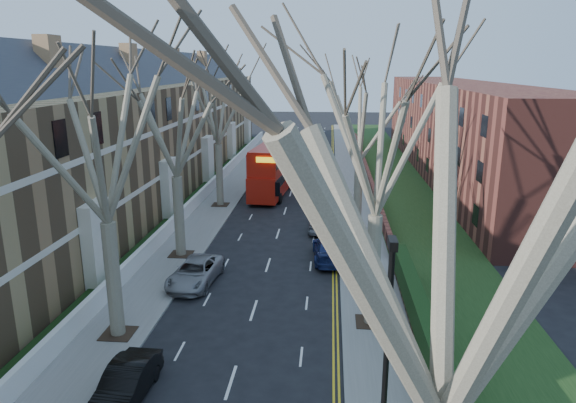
% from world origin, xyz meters
% --- Properties ---
extents(pavement_left, '(3.00, 102.00, 0.12)m').
position_xyz_m(pavement_left, '(-6.00, 39.00, 0.06)').
color(pavement_left, slate).
rests_on(pavement_left, ground).
extents(pavement_right, '(3.00, 102.00, 0.12)m').
position_xyz_m(pavement_right, '(6.00, 39.00, 0.06)').
color(pavement_right, slate).
rests_on(pavement_right, ground).
extents(terrace_left, '(9.70, 78.00, 13.60)m').
position_xyz_m(terrace_left, '(-13.65, 31.00, 5.53)').
color(terrace_left, olive).
rests_on(terrace_left, ground).
extents(flats_right, '(13.97, 54.00, 10.00)m').
position_xyz_m(flats_right, '(17.46, 43.00, 4.98)').
color(flats_right, brown).
rests_on(flats_right, ground).
extents(wall_hedge_right, '(0.70, 24.00, 1.80)m').
position_xyz_m(wall_hedge_right, '(7.70, 2.00, 1.12)').
color(wall_hedge_right, brown).
rests_on(wall_hedge_right, ground).
extents(front_wall_left, '(0.30, 78.00, 1.00)m').
position_xyz_m(front_wall_left, '(-7.65, 31.00, 0.62)').
color(front_wall_left, white).
rests_on(front_wall_left, ground).
extents(grass_verge_right, '(6.00, 102.00, 0.06)m').
position_xyz_m(grass_verge_right, '(10.50, 39.00, 0.15)').
color(grass_verge_right, '#193413').
rests_on(grass_verge_right, ground).
extents(lamp_post, '(0.18, 0.50, 8.11)m').
position_xyz_m(lamp_post, '(5.00, -3.50, 4.57)').
color(lamp_post, black).
rests_on(lamp_post, ground).
extents(tree_left_mid, '(10.50, 10.50, 14.71)m').
position_xyz_m(tree_left_mid, '(-5.70, 6.00, 9.56)').
color(tree_left_mid, '#69604B').
rests_on(tree_left_mid, ground).
extents(tree_left_far, '(10.15, 10.15, 14.22)m').
position_xyz_m(tree_left_far, '(-5.70, 16.00, 9.24)').
color(tree_left_far, '#69604B').
rests_on(tree_left_far, ground).
extents(tree_left_dist, '(10.50, 10.50, 14.71)m').
position_xyz_m(tree_left_dist, '(-5.70, 28.00, 9.56)').
color(tree_left_dist, '#69604B').
rests_on(tree_left_dist, ground).
extents(tree_right_near, '(10.85, 10.85, 15.20)m').
position_xyz_m(tree_right_near, '(5.70, -6.00, 9.86)').
color(tree_right_near, '#69604B').
rests_on(tree_right_near, ground).
extents(tree_right_mid, '(10.50, 10.50, 14.71)m').
position_xyz_m(tree_right_mid, '(5.70, 8.00, 9.56)').
color(tree_right_mid, '#69604B').
rests_on(tree_right_mid, ground).
extents(tree_right_far, '(10.15, 10.15, 14.22)m').
position_xyz_m(tree_right_far, '(5.70, 22.00, 9.24)').
color(tree_right_far, '#69604B').
rests_on(tree_right_far, ground).
extents(double_decker_bus, '(3.58, 11.24, 4.62)m').
position_xyz_m(double_decker_bus, '(-1.59, 32.92, 2.27)').
color(double_decker_bus, '#A9170C').
rests_on(double_decker_bus, ground).
extents(car_left_mid, '(1.53, 4.05, 1.32)m').
position_xyz_m(car_left_mid, '(-3.58, 1.66, 0.66)').
color(car_left_mid, black).
rests_on(car_left_mid, ground).
extents(car_left_far, '(2.64, 4.96, 1.33)m').
position_xyz_m(car_left_far, '(-3.70, 11.95, 0.66)').
color(car_left_far, gray).
rests_on(car_left_far, ground).
extents(car_right_near, '(2.28, 4.95, 1.40)m').
position_xyz_m(car_right_near, '(3.70, 16.15, 0.70)').
color(car_right_near, navy).
rests_on(car_right_near, ground).
extents(car_right_mid, '(1.94, 4.40, 1.47)m').
position_xyz_m(car_right_mid, '(3.11, 22.12, 0.74)').
color(car_right_mid, gray).
rests_on(car_right_mid, ground).
extents(car_right_far, '(1.53, 4.08, 1.33)m').
position_xyz_m(car_right_far, '(3.32, 29.35, 0.66)').
color(car_right_far, black).
rests_on(car_right_far, ground).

